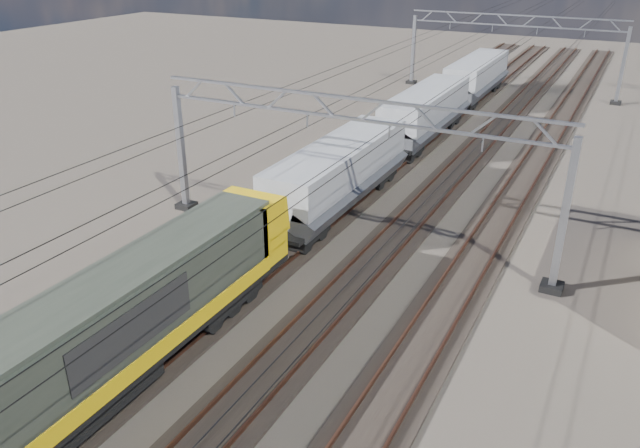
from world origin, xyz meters
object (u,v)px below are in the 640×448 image
at_px(catenary_gantry_far, 512,51).
at_px(hopper_wagon_third, 477,75).
at_px(hopper_wagon_lead, 339,172).
at_px(hopper_wagon_mid, 426,111).
at_px(catenary_gantry_mid, 346,167).
at_px(locomotive, 78,351).

height_order(catenary_gantry_far, hopper_wagon_third, catenary_gantry_far).
relative_size(hopper_wagon_lead, hopper_wagon_mid, 1.00).
xyz_separation_m(hopper_wagon_lead, hopper_wagon_mid, (0.00, 14.20, 0.00)).
bearing_deg(catenary_gantry_mid, hopper_wagon_lead, 120.15).
relative_size(locomotive, hopper_wagon_mid, 1.62).
bearing_deg(hopper_wagon_mid, hopper_wagon_third, 90.00).
xyz_separation_m(catenary_gantry_far, hopper_wagon_lead, (-2.00, -32.56, -1.67)).
distance_m(hopper_wagon_lead, hopper_wagon_mid, 14.20).
bearing_deg(catenary_gantry_mid, hopper_wagon_mid, 96.47).
xyz_separation_m(catenary_gantry_mid, hopper_wagon_lead, (-2.00, 3.44, -1.67)).
bearing_deg(hopper_wagon_third, hopper_wagon_lead, -90.00).
bearing_deg(catenary_gantry_far, hopper_wagon_mid, -96.22).
bearing_deg(hopper_wagon_mid, locomotive, -90.00).
bearing_deg(locomotive, catenary_gantry_mid, 82.01).
height_order(locomotive, hopper_wagon_third, locomotive).
bearing_deg(catenary_gantry_mid, catenary_gantry_far, 90.00).
height_order(catenary_gantry_mid, locomotive, catenary_gantry_mid).
relative_size(catenary_gantry_mid, hopper_wagon_third, 1.53).
relative_size(catenary_gantry_far, hopper_wagon_mid, 1.53).
distance_m(catenary_gantry_mid, hopper_wagon_lead, 4.32).
relative_size(hopper_wagon_mid, hopper_wagon_third, 1.00).
bearing_deg(hopper_wagon_lead, hopper_wagon_third, 90.00).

